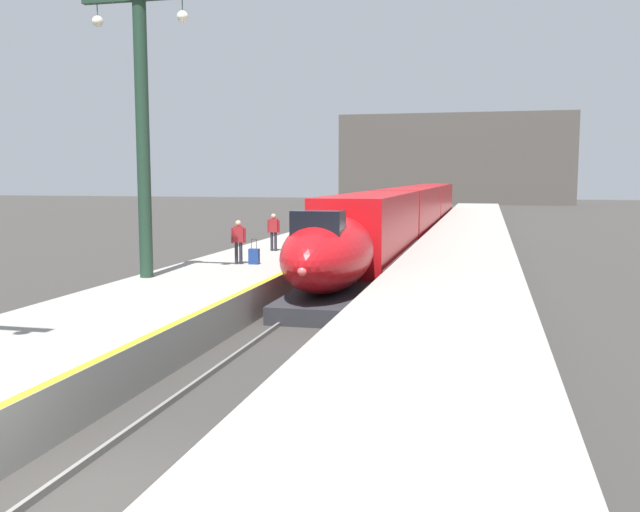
{
  "coord_description": "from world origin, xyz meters",
  "views": [
    {
      "loc": [
        5.17,
        -8.02,
        4.44
      ],
      "look_at": [
        -0.17,
        14.2,
        1.8
      ],
      "focal_mm": 39.1,
      "sensor_mm": 36.0,
      "label": 1
    }
  ],
  "objects_px": {
    "highspeed_train_main": "(409,213)",
    "rolling_suitcase": "(254,256)",
    "passenger_mid_platform": "(274,229)",
    "station_column_mid": "(142,107)",
    "passenger_near_edge": "(238,239)"
  },
  "relations": [
    {
      "from": "highspeed_train_main",
      "to": "passenger_near_edge",
      "type": "distance_m",
      "value": 22.32
    },
    {
      "from": "highspeed_train_main",
      "to": "rolling_suitcase",
      "type": "distance_m",
      "value": 22.13
    },
    {
      "from": "passenger_mid_platform",
      "to": "rolling_suitcase",
      "type": "xyz_separation_m",
      "value": [
        0.69,
        -4.76,
        -0.69
      ]
    },
    {
      "from": "station_column_mid",
      "to": "passenger_near_edge",
      "type": "distance_m",
      "value": 6.39
    },
    {
      "from": "rolling_suitcase",
      "to": "passenger_mid_platform",
      "type": "bearing_deg",
      "value": 98.27
    },
    {
      "from": "station_column_mid",
      "to": "passenger_near_edge",
      "type": "height_order",
      "value": "station_column_mid"
    },
    {
      "from": "passenger_mid_platform",
      "to": "rolling_suitcase",
      "type": "bearing_deg",
      "value": -81.73
    },
    {
      "from": "station_column_mid",
      "to": "passenger_near_edge",
      "type": "xyz_separation_m",
      "value": [
        1.79,
        4.03,
        -4.63
      ]
    },
    {
      "from": "passenger_near_edge",
      "to": "rolling_suitcase",
      "type": "xyz_separation_m",
      "value": [
        0.6,
        0.09,
        -0.69
      ]
    },
    {
      "from": "highspeed_train_main",
      "to": "passenger_near_edge",
      "type": "bearing_deg",
      "value": -100.61
    },
    {
      "from": "highspeed_train_main",
      "to": "station_column_mid",
      "type": "relative_size",
      "value": 6.1
    },
    {
      "from": "highspeed_train_main",
      "to": "rolling_suitcase",
      "type": "height_order",
      "value": "highspeed_train_main"
    },
    {
      "from": "highspeed_train_main",
      "to": "station_column_mid",
      "type": "distance_m",
      "value": 27.04
    },
    {
      "from": "passenger_mid_platform",
      "to": "rolling_suitcase",
      "type": "height_order",
      "value": "passenger_mid_platform"
    },
    {
      "from": "highspeed_train_main",
      "to": "rolling_suitcase",
      "type": "xyz_separation_m",
      "value": [
        -3.51,
        -21.84,
        -0.6
      ]
    }
  ]
}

